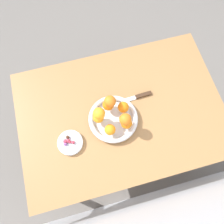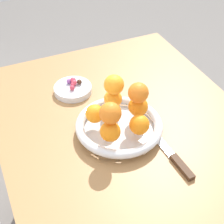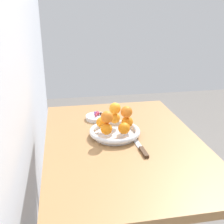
# 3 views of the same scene
# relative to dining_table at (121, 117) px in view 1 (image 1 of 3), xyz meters

# --- Properties ---
(ground_plane) EXTENTS (6.00, 6.00, 0.00)m
(ground_plane) POSITION_rel_dining_table_xyz_m (0.00, 0.00, -0.65)
(ground_plane) COLOR slate
(dining_table) EXTENTS (1.10, 0.76, 0.74)m
(dining_table) POSITION_rel_dining_table_xyz_m (0.00, 0.00, 0.00)
(dining_table) COLOR #9E7042
(dining_table) RESTS_ON ground_plane
(fruit_bowl) EXTENTS (0.26, 0.26, 0.04)m
(fruit_bowl) POSITION_rel_dining_table_xyz_m (0.05, 0.03, 0.11)
(fruit_bowl) COLOR silver
(fruit_bowl) RESTS_ON dining_table
(candy_dish) EXTENTS (0.13, 0.13, 0.02)m
(candy_dish) POSITION_rel_dining_table_xyz_m (0.30, 0.09, 0.10)
(candy_dish) COLOR silver
(candy_dish) RESTS_ON dining_table
(orange_0) EXTENTS (0.05, 0.05, 0.05)m
(orange_0) POSITION_rel_dining_table_xyz_m (0.09, 0.10, 0.16)
(orange_0) COLOR orange
(orange_0) RESTS_ON fruit_bowl
(orange_1) EXTENTS (0.06, 0.06, 0.06)m
(orange_1) POSITION_rel_dining_table_xyz_m (0.00, 0.08, 0.16)
(orange_1) COLOR orange
(orange_1) RESTS_ON fruit_bowl
(orange_2) EXTENTS (0.06, 0.06, 0.06)m
(orange_2) POSITION_rel_dining_table_xyz_m (-0.01, 0.00, 0.16)
(orange_2) COLOR orange
(orange_2) RESTS_ON fruit_bowl
(orange_3) EXTENTS (0.06, 0.06, 0.06)m
(orange_3) POSITION_rel_dining_table_xyz_m (0.06, -0.03, 0.16)
(orange_3) COLOR orange
(orange_3) RESTS_ON fruit_bowl
(orange_4) EXTENTS (0.06, 0.06, 0.06)m
(orange_4) POSITION_rel_dining_table_xyz_m (0.13, 0.02, 0.16)
(orange_4) COLOR orange
(orange_4) RESTS_ON fruit_bowl
(orange_5) EXTENTS (0.06, 0.06, 0.06)m
(orange_5) POSITION_rel_dining_table_xyz_m (0.01, 0.08, 0.21)
(orange_5) COLOR orange
(orange_5) RESTS_ON orange_1
(orange_6) EXTENTS (0.06, 0.06, 0.06)m
(orange_6) POSITION_rel_dining_table_xyz_m (0.12, 0.02, 0.21)
(orange_6) COLOR orange
(orange_6) RESTS_ON orange_4
(orange_7) EXTENTS (0.06, 0.06, 0.06)m
(orange_7) POSITION_rel_dining_table_xyz_m (0.05, -0.03, 0.22)
(orange_7) COLOR orange
(orange_7) RESTS_ON orange_3
(candy_ball_0) EXTENTS (0.02, 0.02, 0.02)m
(candy_ball_0) POSITION_rel_dining_table_xyz_m (0.30, 0.09, 0.12)
(candy_ball_0) COLOR #C6384C
(candy_ball_0) RESTS_ON candy_dish
(candy_ball_1) EXTENTS (0.02, 0.02, 0.02)m
(candy_ball_1) POSITION_rel_dining_table_xyz_m (0.32, 0.09, 0.12)
(candy_ball_1) COLOR #C6384C
(candy_ball_1) RESTS_ON candy_dish
(candy_ball_2) EXTENTS (0.02, 0.02, 0.02)m
(candy_ball_2) POSITION_rel_dining_table_xyz_m (0.32, 0.10, 0.12)
(candy_ball_2) COLOR #8C4C99
(candy_ball_2) RESTS_ON candy_dish
(candy_ball_3) EXTENTS (0.02, 0.02, 0.02)m
(candy_ball_3) POSITION_rel_dining_table_xyz_m (0.30, 0.07, 0.12)
(candy_ball_3) COLOR #472819
(candy_ball_3) RESTS_ON candy_dish
(candy_ball_4) EXTENTS (0.02, 0.02, 0.02)m
(candy_ball_4) POSITION_rel_dining_table_xyz_m (0.28, 0.10, 0.12)
(candy_ball_4) COLOR #C6384C
(candy_ball_4) RESTS_ON candy_dish
(candy_ball_5) EXTENTS (0.01, 0.01, 0.01)m
(candy_ball_5) POSITION_rel_dining_table_xyz_m (0.30, 0.09, 0.12)
(candy_ball_5) COLOR #C6384C
(candy_ball_5) RESTS_ON candy_dish
(knife) EXTENTS (0.26, 0.03, 0.01)m
(knife) POSITION_rel_dining_table_xyz_m (-0.08, -0.06, 0.09)
(knife) COLOR #3F2819
(knife) RESTS_ON dining_table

